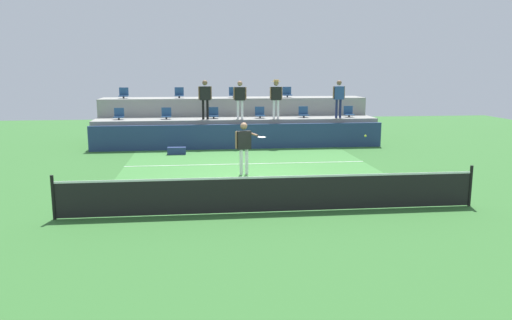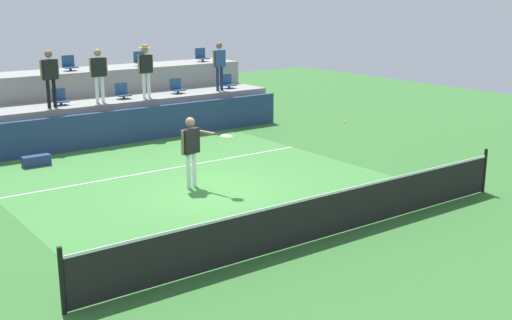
% 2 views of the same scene
% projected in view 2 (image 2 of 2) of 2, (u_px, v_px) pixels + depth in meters
% --- Properties ---
extents(ground_plane, '(40.00, 40.00, 0.00)m').
position_uv_depth(ground_plane, '(213.00, 190.00, 15.76)').
color(ground_plane, '#336B2D').
extents(court_inner_paint, '(9.00, 10.00, 0.01)m').
position_uv_depth(court_inner_paint, '(192.00, 181.00, 16.54)').
color(court_inner_paint, '#3D7F38').
rests_on(court_inner_paint, ground_plane).
extents(court_service_line, '(9.00, 0.06, 0.00)m').
position_uv_depth(court_service_line, '(165.00, 169.00, 17.63)').
color(court_service_line, white).
rests_on(court_service_line, ground_plane).
extents(tennis_net, '(10.48, 0.08, 1.07)m').
position_uv_depth(tennis_net, '(324.00, 214.00, 12.52)').
color(tennis_net, black).
rests_on(tennis_net, ground_plane).
extents(sponsor_backboard, '(13.00, 0.16, 1.10)m').
position_uv_depth(sponsor_backboard, '(109.00, 129.00, 20.30)').
color(sponsor_backboard, navy).
rests_on(sponsor_backboard, ground_plane).
extents(seating_tier_lower, '(13.00, 1.80, 1.25)m').
position_uv_depth(seating_tier_lower, '(93.00, 120.00, 21.29)').
color(seating_tier_lower, gray).
rests_on(seating_tier_lower, ground_plane).
extents(seating_tier_upper, '(13.00, 1.80, 2.10)m').
position_uv_depth(seating_tier_upper, '(72.00, 100.00, 22.59)').
color(seating_tier_upper, gray).
rests_on(seating_tier_upper, ground_plane).
extents(stadium_chair_lower_mid_left, '(0.44, 0.40, 0.52)m').
position_uv_depth(stadium_chair_lower_mid_left, '(60.00, 98.00, 20.41)').
color(stadium_chair_lower_mid_left, '#2D2D33').
rests_on(stadium_chair_lower_mid_left, seating_tier_lower).
extents(stadium_chair_lower_mid_right, '(0.44, 0.40, 0.52)m').
position_uv_depth(stadium_chair_lower_mid_right, '(123.00, 92.00, 21.65)').
color(stadium_chair_lower_mid_right, '#2D2D33').
rests_on(stadium_chair_lower_mid_right, seating_tier_lower).
extents(stadium_chair_lower_right, '(0.44, 0.40, 0.52)m').
position_uv_depth(stadium_chair_lower_right, '(177.00, 87.00, 22.85)').
color(stadium_chair_lower_right, '#2D2D33').
rests_on(stadium_chair_lower_right, seating_tier_lower).
extents(stadium_chair_lower_far_right, '(0.44, 0.40, 0.52)m').
position_uv_depth(stadium_chair_lower_far_right, '(228.00, 82.00, 24.11)').
color(stadium_chair_lower_far_right, '#2D2D33').
rests_on(stadium_chair_lower_far_right, seating_tier_lower).
extents(stadium_chair_upper_center, '(0.44, 0.40, 0.52)m').
position_uv_depth(stadium_chair_upper_center, '(69.00, 64.00, 22.21)').
color(stadium_chair_upper_center, '#2D2D33').
rests_on(stadium_chair_upper_center, seating_tier_upper).
extents(stadium_chair_upper_right, '(0.44, 0.40, 0.52)m').
position_uv_depth(stadium_chair_upper_right, '(140.00, 60.00, 23.77)').
color(stadium_chair_upper_right, '#2D2D33').
rests_on(stadium_chair_upper_right, seating_tier_upper).
extents(stadium_chair_upper_far_right, '(0.44, 0.40, 0.52)m').
position_uv_depth(stadium_chair_upper_far_right, '(201.00, 56.00, 25.29)').
color(stadium_chair_upper_far_right, '#2D2D33').
rests_on(stadium_chair_upper_far_right, seating_tier_upper).
extents(tennis_player, '(0.97, 1.17, 1.77)m').
position_uv_depth(tennis_player, '(192.00, 145.00, 15.72)').
color(tennis_player, white).
rests_on(tennis_player, ground_plane).
extents(spectator_leaning_on_rail, '(0.61, 0.27, 1.77)m').
position_uv_depth(spectator_leaning_on_rail, '(50.00, 73.00, 19.68)').
color(spectator_leaning_on_rail, black).
rests_on(spectator_leaning_on_rail, seating_tier_lower).
extents(spectator_in_white, '(0.60, 0.24, 1.72)m').
position_uv_depth(spectator_in_white, '(99.00, 70.00, 20.59)').
color(spectator_in_white, white).
rests_on(spectator_in_white, seating_tier_lower).
extents(spectator_with_hat, '(0.60, 0.47, 1.78)m').
position_uv_depth(spectator_with_hat, '(146.00, 65.00, 21.54)').
color(spectator_with_hat, white).
rests_on(spectator_with_hat, seating_tier_lower).
extents(spectator_in_grey, '(0.61, 0.27, 1.74)m').
position_uv_depth(spectator_in_grey, '(219.00, 61.00, 23.24)').
color(spectator_in_grey, navy).
rests_on(spectator_in_grey, seating_tier_lower).
extents(tennis_ball, '(0.07, 0.07, 0.07)m').
position_uv_depth(tennis_ball, '(345.00, 122.00, 16.48)').
color(tennis_ball, '#CCE033').
extents(equipment_bag, '(0.76, 0.28, 0.30)m').
position_uv_depth(equipment_bag, '(36.00, 161.00, 17.95)').
color(equipment_bag, navy).
rests_on(equipment_bag, ground_plane).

